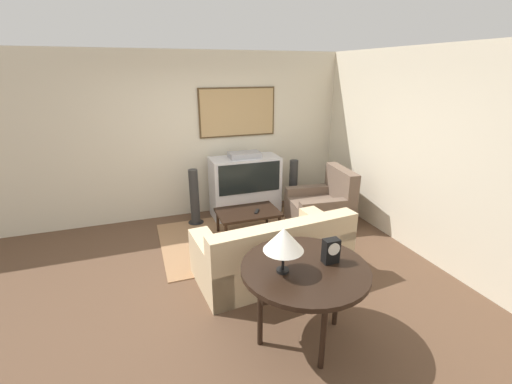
{
  "coord_description": "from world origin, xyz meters",
  "views": [
    {
      "loc": [
        -0.91,
        -3.55,
        2.41
      ],
      "look_at": [
        0.64,
        0.79,
        0.75
      ],
      "focal_mm": 24.0,
      "sensor_mm": 36.0,
      "label": 1
    }
  ],
  "objects_px": {
    "couch": "(273,254)",
    "coffee_table": "(248,214)",
    "table_lamp": "(284,240)",
    "speaker_tower_left": "(195,199)",
    "console_table": "(305,273)",
    "armchair": "(322,207)",
    "mantel_clock": "(331,251)",
    "tv": "(245,186)",
    "speaker_tower_right": "(293,187)"
  },
  "relations": [
    {
      "from": "speaker_tower_left",
      "to": "speaker_tower_right",
      "type": "relative_size",
      "value": 1.0
    },
    {
      "from": "table_lamp",
      "to": "speaker_tower_right",
      "type": "distance_m",
      "value": 3.34
    },
    {
      "from": "tv",
      "to": "armchair",
      "type": "bearing_deg",
      "value": -35.28
    },
    {
      "from": "mantel_clock",
      "to": "speaker_tower_left",
      "type": "relative_size",
      "value": 0.25
    },
    {
      "from": "console_table",
      "to": "table_lamp",
      "type": "distance_m",
      "value": 0.43
    },
    {
      "from": "speaker_tower_right",
      "to": "console_table",
      "type": "bearing_deg",
      "value": -113.74
    },
    {
      "from": "coffee_table",
      "to": "table_lamp",
      "type": "xyz_separation_m",
      "value": [
        -0.41,
        -2.21,
        0.73
      ]
    },
    {
      "from": "coffee_table",
      "to": "tv",
      "type": "bearing_deg",
      "value": 75.11
    },
    {
      "from": "armchair",
      "to": "speaker_tower_right",
      "type": "distance_m",
      "value": 0.74
    },
    {
      "from": "couch",
      "to": "mantel_clock",
      "type": "height_order",
      "value": "mantel_clock"
    },
    {
      "from": "armchair",
      "to": "mantel_clock",
      "type": "relative_size",
      "value": 4.38
    },
    {
      "from": "speaker_tower_left",
      "to": "couch",
      "type": "bearing_deg",
      "value": -71.18
    },
    {
      "from": "mantel_clock",
      "to": "speaker_tower_right",
      "type": "height_order",
      "value": "mantel_clock"
    },
    {
      "from": "couch",
      "to": "armchair",
      "type": "height_order",
      "value": "armchair"
    },
    {
      "from": "couch",
      "to": "tv",
      "type": "bearing_deg",
      "value": -102.97
    },
    {
      "from": "table_lamp",
      "to": "speaker_tower_right",
      "type": "bearing_deg",
      "value": 62.8
    },
    {
      "from": "speaker_tower_left",
      "to": "table_lamp",
      "type": "bearing_deg",
      "value": -84.79
    },
    {
      "from": "tv",
      "to": "mantel_clock",
      "type": "distance_m",
      "value": 2.99
    },
    {
      "from": "armchair",
      "to": "mantel_clock",
      "type": "bearing_deg",
      "value": -22.95
    },
    {
      "from": "tv",
      "to": "armchair",
      "type": "xyz_separation_m",
      "value": [
        1.07,
        -0.76,
        -0.24
      ]
    },
    {
      "from": "mantel_clock",
      "to": "speaker_tower_right",
      "type": "relative_size",
      "value": 0.25
    },
    {
      "from": "speaker_tower_left",
      "to": "speaker_tower_right",
      "type": "distance_m",
      "value": 1.76
    },
    {
      "from": "table_lamp",
      "to": "speaker_tower_left",
      "type": "distance_m",
      "value": 2.99
    },
    {
      "from": "couch",
      "to": "console_table",
      "type": "height_order",
      "value": "couch"
    },
    {
      "from": "armchair",
      "to": "coffee_table",
      "type": "height_order",
      "value": "armchair"
    },
    {
      "from": "coffee_table",
      "to": "console_table",
      "type": "bearing_deg",
      "value": -95.1
    },
    {
      "from": "couch",
      "to": "armchair",
      "type": "xyz_separation_m",
      "value": [
        1.32,
        1.14,
        -0.01
      ]
    },
    {
      "from": "tv",
      "to": "armchair",
      "type": "height_order",
      "value": "tv"
    },
    {
      "from": "console_table",
      "to": "mantel_clock",
      "type": "xyz_separation_m",
      "value": [
        0.25,
        -0.0,
        0.18
      ]
    },
    {
      "from": "coffee_table",
      "to": "speaker_tower_right",
      "type": "relative_size",
      "value": 1.0
    },
    {
      "from": "table_lamp",
      "to": "speaker_tower_left",
      "type": "relative_size",
      "value": 0.45
    },
    {
      "from": "coffee_table",
      "to": "console_table",
      "type": "distance_m",
      "value": 2.25
    },
    {
      "from": "table_lamp",
      "to": "speaker_tower_right",
      "type": "xyz_separation_m",
      "value": [
        1.5,
        2.91,
        -0.65
      ]
    },
    {
      "from": "couch",
      "to": "coffee_table",
      "type": "xyz_separation_m",
      "value": [
        0.05,
        1.14,
        0.06
      ]
    },
    {
      "from": "tv",
      "to": "coffee_table",
      "type": "distance_m",
      "value": 0.8
    },
    {
      "from": "armchair",
      "to": "coffee_table",
      "type": "xyz_separation_m",
      "value": [
        -1.27,
        0.0,
        0.07
      ]
    },
    {
      "from": "tv",
      "to": "speaker_tower_right",
      "type": "xyz_separation_m",
      "value": [
        0.88,
        -0.06,
        -0.1
      ]
    },
    {
      "from": "couch",
      "to": "speaker_tower_right",
      "type": "bearing_deg",
      "value": -127.02
    },
    {
      "from": "console_table",
      "to": "speaker_tower_left",
      "type": "height_order",
      "value": "speaker_tower_left"
    },
    {
      "from": "table_lamp",
      "to": "tv",
      "type": "bearing_deg",
      "value": 78.29
    },
    {
      "from": "coffee_table",
      "to": "console_table",
      "type": "xyz_separation_m",
      "value": [
        -0.2,
        -2.21,
        0.36
      ]
    },
    {
      "from": "coffee_table",
      "to": "speaker_tower_right",
      "type": "distance_m",
      "value": 1.29
    },
    {
      "from": "tv",
      "to": "console_table",
      "type": "xyz_separation_m",
      "value": [
        -0.4,
        -2.96,
        0.18
      ]
    },
    {
      "from": "armchair",
      "to": "mantel_clock",
      "type": "distance_m",
      "value": 2.6
    },
    {
      "from": "armchair",
      "to": "speaker_tower_left",
      "type": "bearing_deg",
      "value": -103.73
    },
    {
      "from": "coffee_table",
      "to": "mantel_clock",
      "type": "relative_size",
      "value": 4.05
    },
    {
      "from": "armchair",
      "to": "speaker_tower_right",
      "type": "height_order",
      "value": "speaker_tower_right"
    },
    {
      "from": "couch",
      "to": "coffee_table",
      "type": "distance_m",
      "value": 1.14
    },
    {
      "from": "console_table",
      "to": "speaker_tower_left",
      "type": "distance_m",
      "value": 2.96
    },
    {
      "from": "coffee_table",
      "to": "speaker_tower_left",
      "type": "distance_m",
      "value": 0.98
    }
  ]
}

